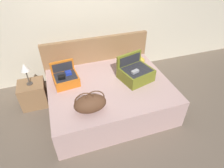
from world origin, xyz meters
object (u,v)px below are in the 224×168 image
hard_case_large (135,73)px  hard_case_medium (66,78)px  pillow_near_headboard (135,61)px  nightstand (33,94)px  duffel_bag (90,103)px  bed (110,96)px  table_lamp (25,68)px

hard_case_large → hard_case_medium: hard_case_large is taller
pillow_near_headboard → nightstand: pillow_near_headboard is taller
hard_case_medium → pillow_near_headboard: hard_case_medium is taller
hard_case_large → pillow_near_headboard: 0.44m
duffel_bag → pillow_near_headboard: bearing=40.2°
bed → hard_case_large: size_ratio=3.38×
hard_case_medium → pillow_near_headboard: bearing=0.5°
hard_case_large → table_lamp: hard_case_large is taller
hard_case_large → bed: bearing=167.6°
pillow_near_headboard → table_lamp: bearing=177.0°
bed → nightstand: size_ratio=4.34×
duffel_bag → nightstand: size_ratio=0.99×
pillow_near_headboard → bed: bearing=-145.8°
bed → hard_case_large: (0.46, 0.02, 0.39)m
bed → pillow_near_headboard: (0.63, 0.43, 0.35)m
bed → table_lamp: 1.47m
hard_case_large → nightstand: bearing=148.6°
bed → hard_case_medium: bearing=157.7°
hard_case_large → table_lamp: bearing=148.6°
table_lamp → pillow_near_headboard: bearing=-3.0°
duffel_bag → table_lamp: (-0.84, 1.00, 0.12)m
hard_case_large → nightstand: (-1.73, 0.51, -0.42)m
hard_case_large → duffel_bag: size_ratio=1.29×
nightstand → table_lamp: table_lamp is taller
hard_case_medium → table_lamp: (-0.60, 0.25, 0.15)m
pillow_near_headboard → nightstand: (-1.90, 0.10, -0.38)m
table_lamp → duffel_bag: bearing=-49.8°
duffel_bag → hard_case_medium: bearing=108.0°
nightstand → table_lamp: 0.54m
pillow_near_headboard → hard_case_large: bearing=-112.7°
table_lamp → nightstand: bearing=0.0°
hard_case_large → pillow_near_headboard: size_ratio=1.54×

